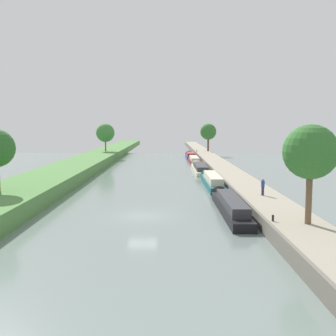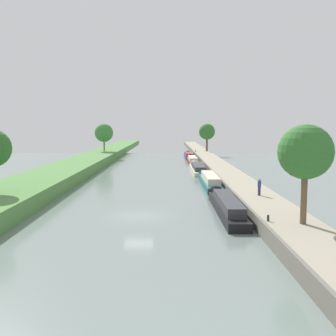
# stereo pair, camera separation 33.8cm
# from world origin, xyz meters

# --- Properties ---
(ground_plane) EXTENTS (160.00, 160.00, 0.00)m
(ground_plane) POSITION_xyz_m (0.00, 0.00, 0.00)
(ground_plane) COLOR slate
(right_towpath) EXTENTS (4.09, 260.00, 1.12)m
(right_towpath) POSITION_xyz_m (11.43, 0.00, 0.56)
(right_towpath) COLOR #9E937F
(right_towpath) RESTS_ON ground_plane
(stone_quay) EXTENTS (0.25, 260.00, 1.17)m
(stone_quay) POSITION_xyz_m (9.26, 0.00, 0.59)
(stone_quay) COLOR #6B665B
(stone_quay) RESTS_ON ground_plane
(narrowboat_black) EXTENTS (1.81, 15.12, 2.04)m
(narrowboat_black) POSITION_xyz_m (7.87, 1.63, 0.64)
(narrowboat_black) COLOR black
(narrowboat_black) RESTS_ON ground_plane
(narrowboat_teal) EXTENTS (1.90, 14.74, 2.15)m
(narrowboat_teal) POSITION_xyz_m (8.01, 17.65, 0.68)
(narrowboat_teal) COLOR #195B60
(narrowboat_teal) RESTS_ON ground_plane
(narrowboat_cream) EXTENTS (2.18, 15.76, 2.07)m
(narrowboat_cream) POSITION_xyz_m (7.71, 34.55, 0.53)
(narrowboat_cream) COLOR beige
(narrowboat_cream) RESTS_ON ground_plane
(narrowboat_maroon) EXTENTS (1.90, 14.28, 1.90)m
(narrowboat_maroon) POSITION_xyz_m (7.76, 51.00, 0.53)
(narrowboat_maroon) COLOR maroon
(narrowboat_maroon) RESTS_ON ground_plane
(narrowboat_blue) EXTENTS (2.10, 11.47, 2.00)m
(narrowboat_blue) POSITION_xyz_m (7.71, 64.08, 0.51)
(narrowboat_blue) COLOR #283D93
(narrowboat_blue) RESTS_ON ground_plane
(tree_rightbank_near) EXTENTS (3.75, 3.75, 6.86)m
(tree_rightbank_near) POSITION_xyz_m (11.91, -7.21, 6.07)
(tree_rightbank_near) COLOR brown
(tree_rightbank_near) RESTS_ON right_towpath
(tree_rightbank_midnear) EXTENTS (4.20, 4.20, 7.21)m
(tree_rightbank_midnear) POSITION_xyz_m (12.76, 70.43, 6.19)
(tree_rightbank_midnear) COLOR brown
(tree_rightbank_midnear) RESTS_ON right_towpath
(tree_leftbank_upstream) EXTENTS (4.40, 4.40, 6.61)m
(tree_leftbank_upstream) POSITION_xyz_m (-12.74, 61.46, 6.08)
(tree_leftbank_upstream) COLOR brown
(tree_leftbank_upstream) RESTS_ON left_grassy_bank
(person_walking) EXTENTS (0.34, 0.34, 1.66)m
(person_walking) POSITION_xyz_m (11.44, 4.02, 2.00)
(person_walking) COLOR #282D42
(person_walking) RESTS_ON right_towpath
(mooring_bollard_near) EXTENTS (0.16, 0.16, 0.45)m
(mooring_bollard_near) POSITION_xyz_m (9.68, -6.49, 1.35)
(mooring_bollard_near) COLOR black
(mooring_bollard_near) RESTS_ON right_towpath
(mooring_bollard_far) EXTENTS (0.16, 0.16, 0.45)m
(mooring_bollard_far) POSITION_xyz_m (9.68, 68.72, 1.35)
(mooring_bollard_far) COLOR black
(mooring_bollard_far) RESTS_ON right_towpath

